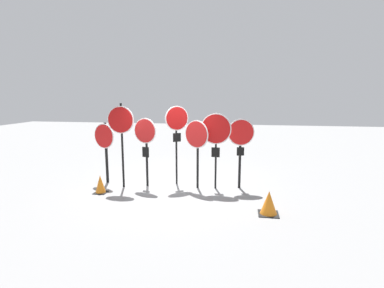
{
  "coord_description": "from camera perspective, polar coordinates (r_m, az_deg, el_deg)",
  "views": [
    {
      "loc": [
        2.05,
        -8.74,
        2.82
      ],
      "look_at": [
        0.6,
        0.0,
        1.36
      ],
      "focal_mm": 28.0,
      "sensor_mm": 36.0,
      "label": 1
    }
  ],
  "objects": [
    {
      "name": "stop_sign_6",
      "position": [
        9.01,
        9.26,
        0.86
      ],
      "size": [
        0.79,
        0.2,
        2.12
      ],
      "rotation": [
        0.0,
        0.0,
        0.19
      ],
      "color": "black",
      "rests_on": "ground"
    },
    {
      "name": "traffic_cone_0",
      "position": [
        7.46,
        14.42,
        -10.81
      ],
      "size": [
        0.48,
        0.48,
        0.58
      ],
      "color": "black",
      "rests_on": "ground"
    },
    {
      "name": "stop_sign_1",
      "position": [
        9.17,
        -13.37,
        3.22
      ],
      "size": [
        0.82,
        0.12,
        2.58
      ],
      "rotation": [
        0.0,
        0.0,
        0.01
      ],
      "color": "black",
      "rests_on": "ground"
    },
    {
      "name": "stop_sign_5",
      "position": [
        8.84,
        4.56,
        1.94
      ],
      "size": [
        0.91,
        0.14,
        2.29
      ],
      "rotation": [
        0.0,
        0.0,
        -0.05
      ],
      "color": "black",
      "rests_on": "ground"
    },
    {
      "name": "traffic_cone_1",
      "position": [
        9.13,
        -17.05,
        -7.32
      ],
      "size": [
        0.35,
        0.35,
        0.53
      ],
      "color": "black",
      "rests_on": "ground"
    },
    {
      "name": "stop_sign_3",
      "position": [
        9.27,
        -2.92,
        3.43
      ],
      "size": [
        0.64,
        0.44,
        2.48
      ],
      "rotation": [
        0.0,
        0.0,
        0.59
      ],
      "color": "black",
      "rests_on": "ground"
    },
    {
      "name": "stop_sign_2",
      "position": [
        9.2,
        -8.86,
        1.07
      ],
      "size": [
        0.75,
        0.24,
        2.13
      ],
      "rotation": [
        0.0,
        0.0,
        -0.27
      ],
      "color": "black",
      "rests_on": "ground"
    },
    {
      "name": "ground_plane",
      "position": [
        9.41,
        -3.65,
        -8.09
      ],
      "size": [
        40.0,
        40.0,
        0.0
      ],
      "primitive_type": "plane",
      "color": "gray"
    },
    {
      "name": "stop_sign_0",
      "position": [
        9.88,
        -16.28,
        0.35
      ],
      "size": [
        0.76,
        0.28,
        1.95
      ],
      "rotation": [
        0.0,
        0.0,
        -0.32
      ],
      "color": "black",
      "rests_on": "ground"
    },
    {
      "name": "stop_sign_4",
      "position": [
        8.89,
        0.9,
        0.9
      ],
      "size": [
        0.75,
        0.41,
        2.08
      ],
      "rotation": [
        0.0,
        0.0,
        -0.49
      ],
      "color": "black",
      "rests_on": "ground"
    }
  ]
}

